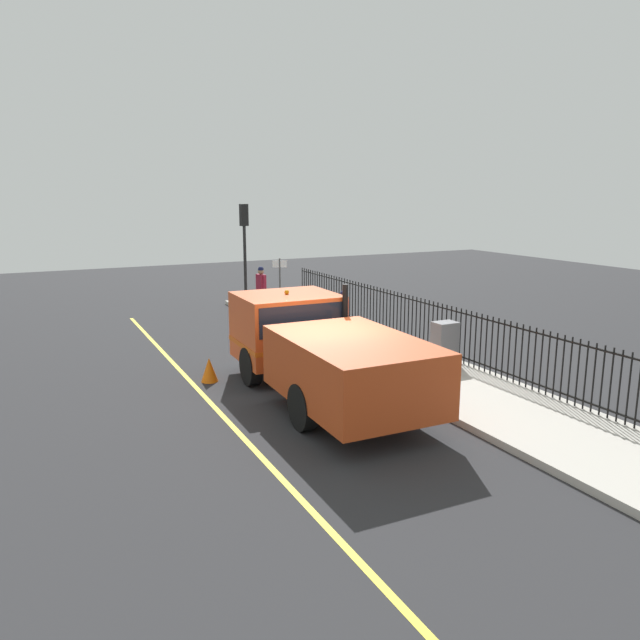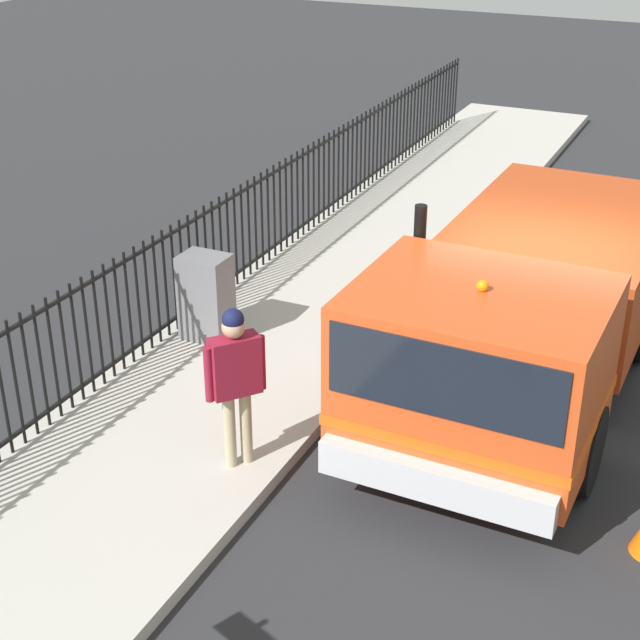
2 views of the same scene
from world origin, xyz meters
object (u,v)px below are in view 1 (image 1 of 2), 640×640
utility_cabinet (445,343)px  worker_standing (343,314)px  street_sign (280,283)px  work_truck (315,345)px  pedestrian_distant (261,284)px  traffic_cone (209,370)px  traffic_light_near (244,235)px

utility_cabinet → worker_standing: bearing=127.5°
utility_cabinet → street_sign: size_ratio=0.50×
work_truck → street_sign: 7.38m
utility_cabinet → street_sign: 7.05m
pedestrian_distant → utility_cabinet: 9.33m
pedestrian_distant → traffic_cone: (-4.24, -7.35, -0.93)m
work_truck → utility_cabinet: work_truck is taller
traffic_light_near → traffic_cone: bearing=54.2°
work_truck → worker_standing: size_ratio=3.73×
traffic_light_near → street_sign: traffic_light_near is taller
work_truck → traffic_light_near: (2.01, 10.47, 1.85)m
traffic_light_near → utility_cabinet: size_ratio=3.55×
pedestrian_distant → street_sign: 2.48m
work_truck → pedestrian_distant: 9.80m
work_truck → traffic_cone: work_truck is taller
pedestrian_distant → street_sign: (-0.23, -2.45, 0.37)m
pedestrian_distant → utility_cabinet: pedestrian_distant is taller
pedestrian_distant → street_sign: street_sign is taller
traffic_light_near → street_sign: size_ratio=1.77×
worker_standing → utility_cabinet: 3.03m
traffic_light_near → utility_cabinet: bearing=91.0°
work_truck → traffic_cone: bearing=132.8°
pedestrian_distant → traffic_light_near: (-0.30, 0.95, 1.85)m
work_truck → street_sign: (2.08, 7.08, 0.38)m
utility_cabinet → pedestrian_distant: bearing=100.8°
worker_standing → street_sign: (-0.16, 4.34, 0.35)m
utility_cabinet → traffic_light_near: bearing=101.5°
work_truck → pedestrian_distant: work_truck is taller
worker_standing → utility_cabinet: bearing=76.4°
worker_standing → street_sign: 4.35m
traffic_light_near → traffic_cone: size_ratio=6.68×
traffic_light_near → work_truck: bearing=68.7°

